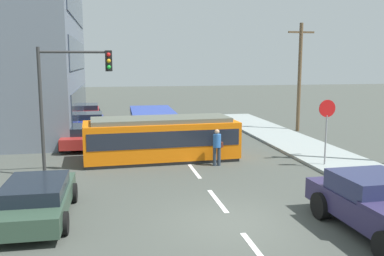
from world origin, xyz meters
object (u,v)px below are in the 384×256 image
pedestrian_crossing (217,145)px  city_bus (152,123)px  parked_sedan_near (37,199)px  parked_sedan_mid (81,136)px  stop_sign (327,119)px  parked_sedan_furthest (87,111)px  parked_sedan_far (90,121)px  utility_pole_mid (300,75)px  pickup_truck_parked (383,207)px  traffic_light_mast (69,87)px  streetcar_tram (161,138)px

pedestrian_crossing → city_bus: bearing=107.4°
parked_sedan_near → parked_sedan_mid: bearing=87.0°
parked_sedan_near → stop_sign: bearing=19.9°
parked_sedan_furthest → parked_sedan_mid: bearing=-88.9°
pedestrian_crossing → parked_sedan_mid: 8.43m
stop_sign → parked_sedan_far: bearing=129.8°
parked_sedan_mid → parked_sedan_near: bearing=-93.0°
city_bus → utility_pole_mid: utility_pole_mid is taller
parked_sedan_far → stop_sign: bearing=-50.2°
stop_sign → pickup_truck_parked: bearing=-106.8°
parked_sedan_far → parked_sedan_near: bearing=-92.7°
parked_sedan_mid → pedestrian_crossing: bearing=-41.4°
traffic_light_mast → city_bus: bearing=61.5°
pickup_truck_parked → parked_sedan_near: size_ratio=1.09×
stop_sign → utility_pole_mid: utility_pole_mid is taller
parked_sedan_near → traffic_light_mast: bearing=82.8°
parked_sedan_near → parked_sedan_far: same height
streetcar_tram → parked_sedan_near: size_ratio=1.58×
pickup_truck_parked → pedestrian_crossing: bearing=106.4°
streetcar_tram → traffic_light_mast: size_ratio=1.39×
traffic_light_mast → utility_pole_mid: (14.06, 8.82, 0.10)m
parked_sedan_far → traffic_light_mast: size_ratio=0.78×
parked_sedan_mid → parked_sedan_furthest: (-0.24, 12.22, 0.00)m
parked_sedan_near → parked_sedan_far: bearing=87.3°
parked_sedan_mid → parked_sedan_furthest: bearing=91.1°
parked_sedan_near → parked_sedan_far: 17.03m
stop_sign → traffic_light_mast: size_ratio=0.55×
pedestrian_crossing → traffic_light_mast: traffic_light_mast is taller
parked_sedan_mid → traffic_light_mast: (0.04, -5.97, 3.04)m
parked_sedan_mid → parked_sedan_far: (0.23, 6.06, -0.00)m
city_bus → pickup_truck_parked: size_ratio=1.06×
pedestrian_crossing → parked_sedan_mid: size_ratio=0.37×
pedestrian_crossing → stop_sign: 4.95m
utility_pole_mid → traffic_light_mast: bearing=-147.9°
pedestrian_crossing → parked_sedan_furthest: pedestrian_crossing is taller
city_bus → streetcar_tram: bearing=-91.3°
pedestrian_crossing → parked_sedan_near: (-6.90, -5.38, -0.32)m
traffic_light_mast → utility_pole_mid: utility_pole_mid is taller
pedestrian_crossing → pickup_truck_parked: (2.47, -8.39, -0.15)m
pickup_truck_parked → parked_sedan_near: (-9.37, 3.01, -0.17)m
parked_sedan_far → utility_pole_mid: (13.88, -3.22, 3.14)m
streetcar_tram → utility_pole_mid: 12.50m
traffic_light_mast → parked_sedan_near: bearing=-97.2°
streetcar_tram → stop_sign: bearing=-22.1°
pickup_truck_parked → parked_sedan_far: 21.78m
parked_sedan_mid → stop_sign: bearing=-31.8°
traffic_light_mast → pedestrian_crossing: bearing=3.6°
parked_sedan_far → parked_sedan_furthest: (-0.46, 6.16, 0.00)m
stop_sign → pedestrian_crossing: bearing=165.3°
city_bus → utility_pole_mid: 10.46m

